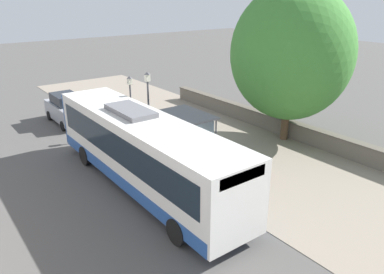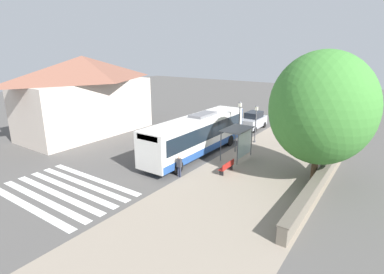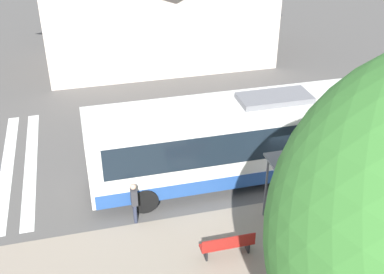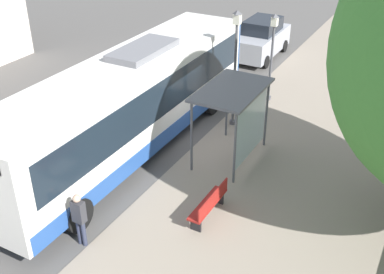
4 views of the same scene
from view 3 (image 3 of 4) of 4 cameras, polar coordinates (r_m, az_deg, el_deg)
name	(u,v)px [view 3 (image 3 of 4)]	position (r m, az deg, el deg)	size (l,w,h in m)	color
ground_plane	(300,197)	(18.98, 12.63, -6.95)	(120.00, 120.00, 0.00)	#514F4C
bus	(249,137)	(18.83, 6.78, -0.02)	(2.70, 12.47, 3.51)	silver
bus_shelter	(317,175)	(16.45, 14.56, -4.38)	(1.82, 2.99, 2.60)	#515459
pedestrian	(134,200)	(16.96, -6.87, -7.42)	(0.34, 0.22, 1.61)	#2D3347
bench	(228,245)	(15.86, 4.23, -12.60)	(0.40, 1.78, 0.88)	maroon
street_lamp_near	(363,138)	(18.08, 19.61, -0.06)	(0.28, 0.28, 4.48)	#4C4C51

